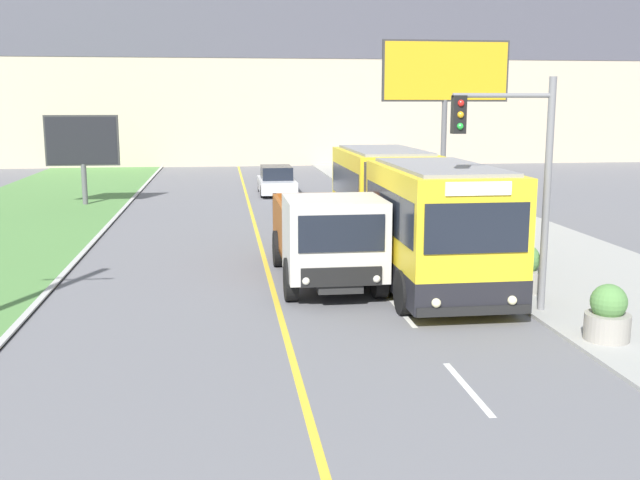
# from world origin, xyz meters

# --- Properties ---
(apartment_block_background) EXTENTS (80.00, 8.04, 22.49)m
(apartment_block_background) POSITION_xyz_m (0.00, 56.41, 11.25)
(apartment_block_background) COLOR #BCAD93
(apartment_block_background) RESTS_ON ground_plane
(city_bus) EXTENTS (2.69, 11.88, 3.21)m
(city_bus) POSITION_xyz_m (3.96, 16.92, 1.63)
(city_bus) COLOR yellow
(city_bus) RESTS_ON ground_plane
(dump_truck) EXTENTS (2.44, 6.76, 2.43)m
(dump_truck) POSITION_xyz_m (1.43, 14.99, 1.22)
(dump_truck) COLOR black
(dump_truck) RESTS_ON ground_plane
(car_distant) EXTENTS (1.80, 4.30, 1.45)m
(car_distant) POSITION_xyz_m (1.57, 34.92, 0.69)
(car_distant) COLOR silver
(car_distant) RESTS_ON ground_plane
(traffic_light_mast) EXTENTS (2.28, 0.32, 5.22)m
(traffic_light_mast) POSITION_xyz_m (5.15, 11.97, 3.35)
(traffic_light_mast) COLOR slate
(traffic_light_mast) RESTS_ON ground_plane
(billboard_large) EXTENTS (5.63, 0.24, 7.34)m
(billboard_large) POSITION_xyz_m (8.56, 28.81, 5.74)
(billboard_large) COLOR #59595B
(billboard_large) RESTS_ON ground_plane
(billboard_small) EXTENTS (3.29, 0.24, 4.12)m
(billboard_small) POSITION_xyz_m (-7.54, 32.00, 2.84)
(billboard_small) COLOR #59595B
(billboard_small) RESTS_ON ground_plane
(planter_round_near) EXTENTS (0.88, 0.88, 1.12)m
(planter_round_near) POSITION_xyz_m (6.21, 9.72, 0.57)
(planter_round_near) COLOR gray
(planter_round_near) RESTS_ON sidewalk_right
(planter_round_second) EXTENTS (0.96, 0.96, 1.18)m
(planter_round_second) POSITION_xyz_m (6.12, 13.65, 0.60)
(planter_round_second) COLOR gray
(planter_round_second) RESTS_ON sidewalk_right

